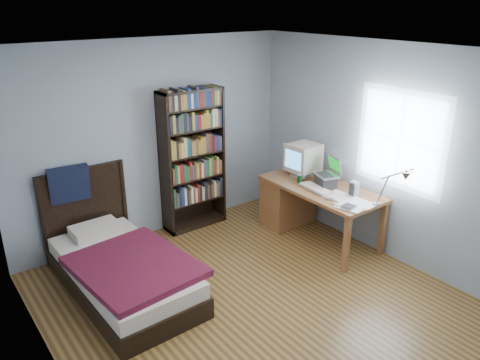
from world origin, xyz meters
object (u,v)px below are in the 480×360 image
(bookshelf, at_px, (193,160))
(bed, at_px, (119,266))
(laptop, at_px, (327,178))
(speaker, at_px, (354,189))
(desk_lamp, at_px, (401,179))
(keyboard, at_px, (316,189))
(desk, at_px, (296,199))
(crt_monitor, at_px, (303,158))
(soda_can, at_px, (300,179))

(bookshelf, height_order, bed, bookshelf)
(laptop, distance_m, speaker, 0.41)
(desk_lamp, xyz_separation_m, bookshelf, (-1.03, 2.43, -0.25))
(keyboard, xyz_separation_m, bookshelf, (-0.93, 1.34, 0.19))
(keyboard, distance_m, speaker, 0.46)
(laptop, distance_m, keyboard, 0.23)
(desk, height_order, keyboard, keyboard)
(desk_lamp, bearing_deg, keyboard, 95.11)
(crt_monitor, bearing_deg, desk_lamp, -94.15)
(laptop, bearing_deg, soda_can, 128.35)
(speaker, bearing_deg, laptop, 90.06)
(keyboard, bearing_deg, desk, 81.65)
(keyboard, height_order, soda_can, soda_can)
(crt_monitor, distance_m, bed, 2.67)
(desk_lamp, bearing_deg, speaker, 79.13)
(bed, bearing_deg, crt_monitor, -1.97)
(speaker, bearing_deg, bed, 156.98)
(bookshelf, bearing_deg, laptop, -49.33)
(speaker, bearing_deg, soda_can, 105.82)
(speaker, bearing_deg, crt_monitor, 88.24)
(desk_lamp, distance_m, bookshelf, 2.65)
(crt_monitor, bearing_deg, speaker, -88.57)
(speaker, bearing_deg, desk_lamp, -104.06)
(laptop, relative_size, keyboard, 0.82)
(desk_lamp, xyz_separation_m, speaker, (0.13, 0.69, -0.37))
(desk_lamp, relative_size, bed, 0.28)
(keyboard, height_order, bed, bed)
(laptop, xyz_separation_m, bed, (-2.57, 0.52, -0.58))
(bookshelf, bearing_deg, bed, -150.84)
(keyboard, relative_size, speaker, 2.58)
(crt_monitor, xyz_separation_m, laptop, (-0.00, -0.43, -0.14))
(desk, xyz_separation_m, keyboard, (-0.12, -0.48, 0.33))
(crt_monitor, bearing_deg, bed, 178.03)
(speaker, height_order, bookshelf, bookshelf)
(soda_can, bearing_deg, desk_lamp, -85.79)
(bookshelf, xyz_separation_m, bed, (-1.43, -0.80, -0.68))
(desk, xyz_separation_m, bookshelf, (-1.05, 0.87, 0.52))
(crt_monitor, relative_size, soda_can, 4.07)
(bookshelf, bearing_deg, speaker, -56.23)
(laptop, height_order, speaker, laptop)
(crt_monitor, height_order, bookshelf, bookshelf)
(bed, bearing_deg, laptop, -11.50)
(keyboard, distance_m, soda_can, 0.29)
(laptop, xyz_separation_m, desk_lamp, (-0.11, -1.10, 0.35))
(desk, relative_size, bookshelf, 0.84)
(desk, relative_size, keyboard, 3.48)
(crt_monitor, relative_size, laptop, 1.18)
(crt_monitor, distance_m, keyboard, 0.55)
(laptop, bearing_deg, bed, 168.50)
(laptop, relative_size, soda_can, 3.44)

